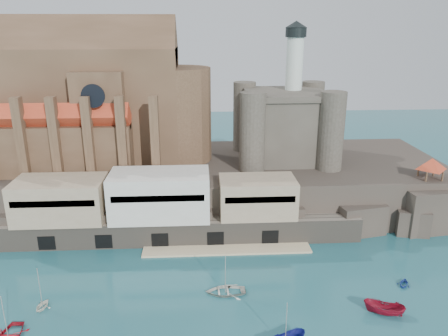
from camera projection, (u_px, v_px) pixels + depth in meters
name	position (u px, v px, depth m)	size (l,w,h in m)	color
ground	(221.00, 313.00, 60.99)	(300.00, 300.00, 0.00)	#1B5059
promontory	(211.00, 184.00, 96.80)	(100.00, 36.00, 10.00)	#2B2520
quay	(159.00, 209.00, 80.44)	(70.00, 12.00, 13.05)	#6B6255
church	(97.00, 106.00, 92.50)	(47.00, 25.93, 30.51)	#4E3624
castle_keep	(285.00, 122.00, 95.14)	(21.20, 21.20, 29.30)	#413C33
rock_outcrop	(425.00, 207.00, 86.55)	(14.50, 10.50, 8.70)	#2B2520
pavilion	(432.00, 165.00, 83.99)	(6.40, 6.40, 5.40)	#4E3624
boat_4	(43.00, 308.00, 62.19)	(2.60, 1.59, 3.01)	white
boat_5	(383.00, 314.00, 60.90)	(2.12, 2.18, 5.63)	maroon
boat_6	(225.00, 293.00, 65.72)	(4.33, 1.25, 6.06)	silver
boat_7	(404.00, 285.00, 67.63)	(2.46, 1.50, 2.85)	#25449F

